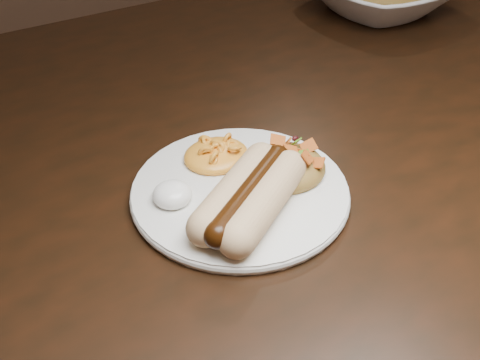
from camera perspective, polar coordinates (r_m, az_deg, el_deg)
table at (r=0.83m, az=-2.04°, el=0.72°), size 1.60×0.90×0.75m
plate at (r=0.63m, az=0.00°, el=-1.16°), size 0.32×0.32×0.01m
hotdog at (r=0.59m, az=1.03°, el=-1.54°), size 0.14×0.13×0.04m
mac_and_cheese at (r=0.67m, az=-2.45°, el=3.29°), size 0.10×0.09×0.03m
sour_cream at (r=0.61m, az=-6.92°, el=-1.11°), size 0.05×0.05×0.03m
taco_salad at (r=0.65m, az=4.70°, el=1.98°), size 0.09×0.09×0.04m
fork at (r=0.64m, az=-1.54°, el=-1.40°), size 0.05×0.13×0.00m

